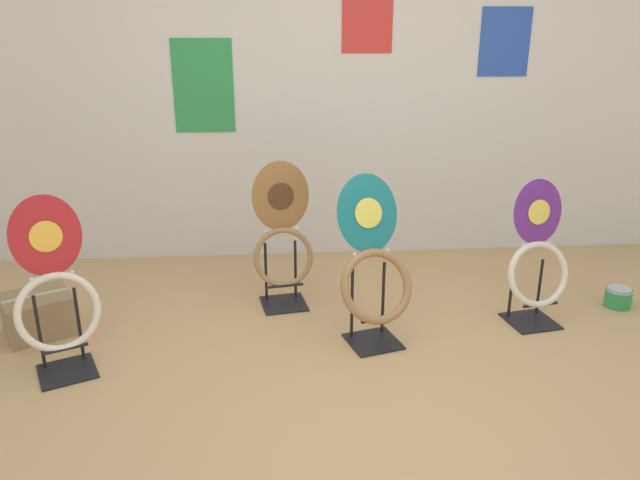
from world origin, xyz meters
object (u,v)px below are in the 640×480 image
object	(u,v)px
toilet_seat_display_teal_sax	(373,267)
toilet_seat_display_woodgrain	(282,240)
toilet_seat_display_purple_note	(537,261)
toilet_seat_display_crimson_swirl	(55,294)
storage_box	(38,314)
paint_can	(618,297)

from	to	relation	value
toilet_seat_display_teal_sax	toilet_seat_display_woodgrain	world-z (taller)	toilet_seat_display_teal_sax
toilet_seat_display_purple_note	toilet_seat_display_woodgrain	world-z (taller)	toilet_seat_display_woodgrain
toilet_seat_display_crimson_swirl	storage_box	distance (m)	0.64
storage_box	paint_can	bearing A→B (deg)	1.36
toilet_seat_display_woodgrain	toilet_seat_display_crimson_swirl	bearing A→B (deg)	-147.33
toilet_seat_display_crimson_swirl	storage_box	xyz separation A→B (m)	(-0.29, 0.46, -0.33)
toilet_seat_display_crimson_swirl	storage_box	size ratio (longest dim) A/B	1.99
toilet_seat_display_crimson_swirl	toilet_seat_display_purple_note	bearing A→B (deg)	8.13
toilet_seat_display_crimson_swirl	toilet_seat_display_teal_sax	bearing A→B (deg)	7.66
toilet_seat_display_woodgrain	storage_box	bearing A→B (deg)	-169.13
toilet_seat_display_woodgrain	toilet_seat_display_teal_sax	bearing A→B (deg)	-46.37
toilet_seat_display_crimson_swirl	storage_box	world-z (taller)	toilet_seat_display_crimson_swirl
toilet_seat_display_purple_note	toilet_seat_display_crimson_swirl	world-z (taller)	toilet_seat_display_crimson_swirl
toilet_seat_display_crimson_swirl	paint_can	bearing A→B (deg)	9.43
toilet_seat_display_woodgrain	storage_box	world-z (taller)	toilet_seat_display_woodgrain
toilet_seat_display_crimson_swirl	toilet_seat_display_woodgrain	bearing A→B (deg)	32.67
storage_box	toilet_seat_display_teal_sax	bearing A→B (deg)	-7.10
toilet_seat_display_purple_note	storage_box	xyz separation A→B (m)	(-2.94, 0.08, -0.28)
toilet_seat_display_teal_sax	paint_can	size ratio (longest dim) A/B	5.67
toilet_seat_display_crimson_swirl	toilet_seat_display_woodgrain	world-z (taller)	toilet_seat_display_crimson_swirl
toilet_seat_display_teal_sax	toilet_seat_display_purple_note	size ratio (longest dim) A/B	1.08
toilet_seat_display_woodgrain	storage_box	xyz separation A→B (m)	(-1.44, -0.28, -0.33)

